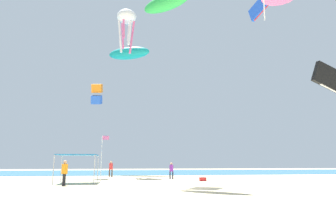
{
  "coord_description": "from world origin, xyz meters",
  "views": [
    {
      "loc": [
        -3.79,
        -19.15,
        1.6
      ],
      "look_at": [
        1.05,
        14.6,
        8.26
      ],
      "focal_mm": 31.42,
      "sensor_mm": 36.0,
      "label": 1
    }
  ],
  "objects_px": {
    "person_leftmost": "(111,167)",
    "kite_inflatable_teal": "(129,53)",
    "banner_flag": "(102,154)",
    "kite_octopus_white": "(127,19)",
    "canopy_tent": "(78,156)",
    "person_central": "(65,171)",
    "kite_inflatable_green": "(166,2)",
    "kite_box_orange": "(97,94)",
    "person_near_tent": "(171,169)",
    "cooler_box": "(203,179)"
  },
  "relations": [
    {
      "from": "person_central",
      "to": "banner_flag",
      "type": "relative_size",
      "value": 0.45
    },
    {
      "from": "person_central",
      "to": "kite_inflatable_green",
      "type": "distance_m",
      "value": 14.91
    },
    {
      "from": "person_near_tent",
      "to": "kite_inflatable_teal",
      "type": "relative_size",
      "value": 0.24
    },
    {
      "from": "person_central",
      "to": "cooler_box",
      "type": "height_order",
      "value": "person_central"
    },
    {
      "from": "person_central",
      "to": "person_leftmost",
      "type": "bearing_deg",
      "value": -9.08
    },
    {
      "from": "person_central",
      "to": "banner_flag",
      "type": "distance_m",
      "value": 5.13
    },
    {
      "from": "kite_inflatable_teal",
      "to": "kite_octopus_white",
      "type": "height_order",
      "value": "kite_octopus_white"
    },
    {
      "from": "kite_octopus_white",
      "to": "person_central",
      "type": "bearing_deg",
      "value": -169.89
    },
    {
      "from": "person_near_tent",
      "to": "banner_flag",
      "type": "relative_size",
      "value": 0.41
    },
    {
      "from": "person_leftmost",
      "to": "banner_flag",
      "type": "bearing_deg",
      "value": 110.79
    },
    {
      "from": "person_leftmost",
      "to": "kite_inflatable_green",
      "type": "relative_size",
      "value": 0.42
    },
    {
      "from": "kite_octopus_white",
      "to": "kite_inflatable_green",
      "type": "height_order",
      "value": "kite_octopus_white"
    },
    {
      "from": "canopy_tent",
      "to": "banner_flag",
      "type": "height_order",
      "value": "banner_flag"
    },
    {
      "from": "person_central",
      "to": "kite_box_orange",
      "type": "distance_m",
      "value": 13.23
    },
    {
      "from": "person_leftmost",
      "to": "kite_inflatable_green",
      "type": "distance_m",
      "value": 19.03
    },
    {
      "from": "person_leftmost",
      "to": "kite_octopus_white",
      "type": "relative_size",
      "value": 0.29
    },
    {
      "from": "kite_box_orange",
      "to": "person_near_tent",
      "type": "bearing_deg",
      "value": 163.14
    },
    {
      "from": "banner_flag",
      "to": "kite_inflatable_teal",
      "type": "bearing_deg",
      "value": 82.26
    },
    {
      "from": "person_near_tent",
      "to": "person_central",
      "type": "xyz_separation_m",
      "value": [
        -8.66,
        -7.15,
        0.09
      ]
    },
    {
      "from": "kite_octopus_white",
      "to": "canopy_tent",
      "type": "bearing_deg",
      "value": -170.92
    },
    {
      "from": "kite_box_orange",
      "to": "kite_inflatable_green",
      "type": "relative_size",
      "value": 0.6
    },
    {
      "from": "person_leftmost",
      "to": "kite_inflatable_teal",
      "type": "relative_size",
      "value": 0.27
    },
    {
      "from": "person_near_tent",
      "to": "person_leftmost",
      "type": "bearing_deg",
      "value": -53.73
    },
    {
      "from": "canopy_tent",
      "to": "person_near_tent",
      "type": "relative_size",
      "value": 1.9
    },
    {
      "from": "person_near_tent",
      "to": "kite_inflatable_green",
      "type": "xyz_separation_m",
      "value": [
        -1.58,
        -7.76,
        13.2
      ]
    },
    {
      "from": "person_near_tent",
      "to": "banner_flag",
      "type": "xyz_separation_m",
      "value": [
        -6.47,
        -2.7,
        1.39
      ]
    },
    {
      "from": "kite_inflatable_teal",
      "to": "banner_flag",
      "type": "bearing_deg",
      "value": 105.21
    },
    {
      "from": "cooler_box",
      "to": "kite_box_orange",
      "type": "relative_size",
      "value": 0.23
    },
    {
      "from": "person_near_tent",
      "to": "kite_inflatable_teal",
      "type": "bearing_deg",
      "value": -83.71
    },
    {
      "from": "person_central",
      "to": "kite_octopus_white",
      "type": "distance_m",
      "value": 24.89
    },
    {
      "from": "kite_octopus_white",
      "to": "kite_box_orange",
      "type": "bearing_deg",
      "value": 171.2
    },
    {
      "from": "banner_flag",
      "to": "kite_octopus_white",
      "type": "relative_size",
      "value": 0.64
    },
    {
      "from": "kite_octopus_white",
      "to": "person_leftmost",
      "type": "bearing_deg",
      "value": 178.95
    },
    {
      "from": "banner_flag",
      "to": "kite_inflatable_green",
      "type": "bearing_deg",
      "value": -45.97
    },
    {
      "from": "person_near_tent",
      "to": "person_leftmost",
      "type": "relative_size",
      "value": 0.91
    },
    {
      "from": "person_leftmost",
      "to": "kite_inflatable_teal",
      "type": "xyz_separation_m",
      "value": [
        1.7,
        7.49,
        16.52
      ]
    },
    {
      "from": "person_near_tent",
      "to": "kite_octopus_white",
      "type": "xyz_separation_m",
      "value": [
        -4.83,
        7.89,
        19.55
      ]
    },
    {
      "from": "canopy_tent",
      "to": "kite_inflatable_green",
      "type": "xyz_separation_m",
      "value": [
        6.65,
        -3.24,
        12.03
      ]
    },
    {
      "from": "person_central",
      "to": "banner_flag",
      "type": "bearing_deg",
      "value": -23.55
    },
    {
      "from": "kite_inflatable_teal",
      "to": "kite_octopus_white",
      "type": "distance_m",
      "value": 5.74
    },
    {
      "from": "banner_flag",
      "to": "kite_box_orange",
      "type": "bearing_deg",
      "value": 102.26
    },
    {
      "from": "banner_flag",
      "to": "kite_octopus_white",
      "type": "height_order",
      "value": "kite_octopus_white"
    },
    {
      "from": "person_leftmost",
      "to": "banner_flag",
      "type": "xyz_separation_m",
      "value": [
        -0.41,
        -8.01,
        1.29
      ]
    },
    {
      "from": "canopy_tent",
      "to": "person_central",
      "type": "relative_size",
      "value": 1.73
    },
    {
      "from": "canopy_tent",
      "to": "kite_box_orange",
      "type": "height_order",
      "value": "kite_box_orange"
    },
    {
      "from": "person_central",
      "to": "kite_inflatable_teal",
      "type": "height_order",
      "value": "kite_inflatable_teal"
    },
    {
      "from": "person_leftmost",
      "to": "person_central",
      "type": "relative_size",
      "value": 1.01
    },
    {
      "from": "banner_flag",
      "to": "kite_octopus_white",
      "type": "xyz_separation_m",
      "value": [
        1.64,
        10.59,
        18.16
      ]
    },
    {
      "from": "person_near_tent",
      "to": "kite_box_orange",
      "type": "bearing_deg",
      "value": -35.94
    },
    {
      "from": "person_central",
      "to": "kite_box_orange",
      "type": "relative_size",
      "value": 0.7
    }
  ]
}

